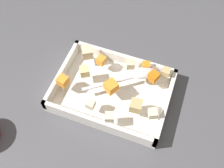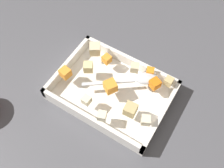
% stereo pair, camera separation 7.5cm
% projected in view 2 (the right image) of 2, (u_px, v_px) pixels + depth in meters
% --- Properties ---
extents(ground_plane, '(4.00, 4.00, 0.00)m').
position_uv_depth(ground_plane, '(114.00, 97.00, 0.80)').
color(ground_plane, '#4C4C51').
extents(baking_dish, '(0.35, 0.25, 0.05)m').
position_uv_depth(baking_dish, '(112.00, 92.00, 0.79)').
color(baking_dish, white).
rests_on(baking_dish, ground_plane).
extents(carrot_chunk_under_handle, '(0.03, 0.03, 0.02)m').
position_uv_depth(carrot_chunk_under_handle, '(150.00, 72.00, 0.77)').
color(carrot_chunk_under_handle, orange).
rests_on(carrot_chunk_under_handle, baking_dish).
extents(carrot_chunk_corner_sw, '(0.03, 0.03, 0.02)m').
position_uv_depth(carrot_chunk_corner_sw, '(107.00, 59.00, 0.79)').
color(carrot_chunk_corner_sw, orange).
rests_on(carrot_chunk_corner_sw, baking_dish).
extents(carrot_chunk_mid_left, '(0.03, 0.03, 0.03)m').
position_uv_depth(carrot_chunk_mid_left, '(65.00, 73.00, 0.76)').
color(carrot_chunk_mid_left, orange).
rests_on(carrot_chunk_mid_left, baking_dish).
extents(carrot_chunk_corner_ne, '(0.04, 0.04, 0.03)m').
position_uv_depth(carrot_chunk_corner_ne, '(155.00, 84.00, 0.75)').
color(carrot_chunk_corner_ne, orange).
rests_on(carrot_chunk_corner_ne, baking_dish).
extents(carrot_chunk_far_right, '(0.05, 0.05, 0.03)m').
position_uv_depth(carrot_chunk_far_right, '(110.00, 86.00, 0.74)').
color(carrot_chunk_far_right, orange).
rests_on(carrot_chunk_far_right, baking_dish).
extents(potato_chunk_center, '(0.04, 0.04, 0.03)m').
position_uv_depth(potato_chunk_center, '(130.00, 110.00, 0.70)').
color(potato_chunk_center, tan).
rests_on(potato_chunk_center, baking_dish).
extents(potato_chunk_heap_side, '(0.02, 0.02, 0.02)m').
position_uv_depth(potato_chunk_heap_side, '(87.00, 100.00, 0.72)').
color(potato_chunk_heap_side, beige).
rests_on(potato_chunk_heap_side, baking_dish).
extents(potato_chunk_mid_right, '(0.03, 0.03, 0.02)m').
position_uv_depth(potato_chunk_mid_right, '(102.00, 116.00, 0.70)').
color(potato_chunk_mid_right, beige).
rests_on(potato_chunk_mid_right, baking_dish).
extents(potato_chunk_back_center, '(0.04, 0.04, 0.03)m').
position_uv_depth(potato_chunk_back_center, '(88.00, 67.00, 0.78)').
color(potato_chunk_back_center, '#E0CC89').
rests_on(potato_chunk_back_center, baking_dish).
extents(potato_chunk_rim_edge, '(0.02, 0.02, 0.02)m').
position_uv_depth(potato_chunk_rim_edge, '(169.00, 81.00, 0.75)').
color(potato_chunk_rim_edge, tan).
rests_on(potato_chunk_rim_edge, baking_dish).
extents(potato_chunk_near_right, '(0.03, 0.03, 0.02)m').
position_uv_depth(potato_chunk_near_right, '(135.00, 68.00, 0.78)').
color(potato_chunk_near_right, beige).
rests_on(potato_chunk_near_right, baking_dish).
extents(potato_chunk_near_spoon, '(0.03, 0.03, 0.02)m').
position_uv_depth(potato_chunk_near_spoon, '(146.00, 120.00, 0.69)').
color(potato_chunk_near_spoon, beige).
rests_on(potato_chunk_near_spoon, baking_dish).
extents(potato_chunk_near_left, '(0.05, 0.05, 0.03)m').
position_uv_depth(potato_chunk_near_left, '(95.00, 49.00, 0.81)').
color(potato_chunk_near_left, beige).
rests_on(potato_chunk_near_left, baking_dish).
extents(serving_spoon, '(0.20, 0.16, 0.02)m').
position_uv_depth(serving_spoon, '(142.00, 79.00, 0.76)').
color(serving_spoon, silver).
rests_on(serving_spoon, baking_dish).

